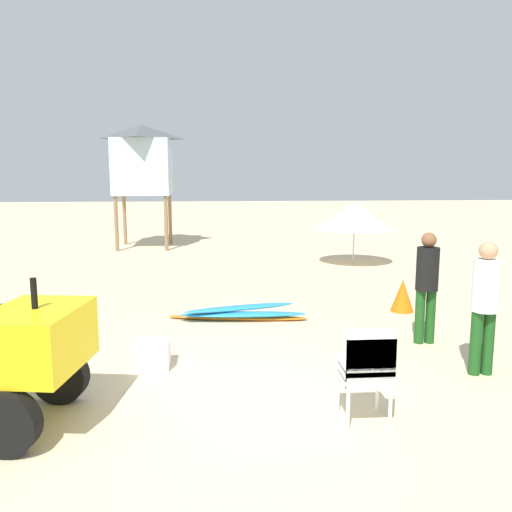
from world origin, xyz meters
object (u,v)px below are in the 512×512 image
(lifeguard_tower, at_px, (142,160))
(traffic_cone_near, at_px, (402,295))
(cooler_box, at_px, (152,354))
(lifeguard_near_center, at_px, (485,299))
(surfboard_pile, at_px, (240,314))
(stacked_plastic_chairs, at_px, (367,367))
(lifeguard_near_left, at_px, (427,280))
(beach_umbrella_left, at_px, (354,216))

(lifeguard_tower, bearing_deg, traffic_cone_near, -56.61)
(traffic_cone_near, bearing_deg, cooler_box, -149.77)
(lifeguard_near_center, xyz_separation_m, traffic_cone_near, (0.08, 3.00, -0.66))
(surfboard_pile, height_order, traffic_cone_near, traffic_cone_near)
(stacked_plastic_chairs, height_order, surfboard_pile, stacked_plastic_chairs)
(surfboard_pile, xyz_separation_m, cooler_box, (-1.24, -2.09, 0.06))
(lifeguard_near_left, bearing_deg, stacked_plastic_chairs, -122.98)
(beach_umbrella_left, relative_size, cooler_box, 4.53)
(beach_umbrella_left, bearing_deg, surfboard_pile, -122.35)
(lifeguard_near_left, relative_size, beach_umbrella_left, 0.79)
(lifeguard_near_left, xyz_separation_m, traffic_cone_near, (0.30, 1.77, -0.65))
(lifeguard_tower, relative_size, traffic_cone_near, 6.81)
(lifeguard_tower, height_order, cooler_box, lifeguard_tower)
(surfboard_pile, relative_size, cooler_box, 5.24)
(lifeguard_near_left, xyz_separation_m, lifeguard_tower, (-5.40, 10.41, 1.94))
(beach_umbrella_left, bearing_deg, lifeguard_near_center, -93.42)
(stacked_plastic_chairs, bearing_deg, lifeguard_tower, 106.55)
(lifeguard_near_center, bearing_deg, traffic_cone_near, 88.51)
(lifeguard_near_left, height_order, beach_umbrella_left, beach_umbrella_left)
(lifeguard_near_left, height_order, lifeguard_near_center, lifeguard_near_center)
(lifeguard_near_center, bearing_deg, beach_umbrella_left, 86.58)
(lifeguard_tower, relative_size, beach_umbrella_left, 1.92)
(stacked_plastic_chairs, xyz_separation_m, traffic_cone_near, (1.88, 4.20, -0.31))
(stacked_plastic_chairs, xyz_separation_m, lifeguard_tower, (-3.82, 12.85, 2.28))
(cooler_box, bearing_deg, lifeguard_tower, 97.74)
(surfboard_pile, distance_m, lifeguard_near_left, 3.11)
(stacked_plastic_chairs, height_order, cooler_box, stacked_plastic_chairs)
(stacked_plastic_chairs, height_order, lifeguard_near_left, lifeguard_near_left)
(lifeguard_near_center, distance_m, traffic_cone_near, 3.08)
(lifeguard_near_center, height_order, lifeguard_tower, lifeguard_tower)
(traffic_cone_near, relative_size, cooler_box, 1.28)
(lifeguard_tower, distance_m, traffic_cone_near, 10.67)
(surfboard_pile, xyz_separation_m, beach_umbrella_left, (3.35, 5.28, 1.21))
(lifeguard_near_left, bearing_deg, surfboard_pile, 151.94)
(beach_umbrella_left, distance_m, traffic_cone_near, 5.05)
(surfboard_pile, xyz_separation_m, traffic_cone_near, (2.95, 0.35, 0.18))
(surfboard_pile, relative_size, lifeguard_tower, 0.60)
(surfboard_pile, xyz_separation_m, lifeguard_near_left, (2.65, -1.41, 0.82))
(stacked_plastic_chairs, distance_m, lifeguard_tower, 13.59)
(lifeguard_near_left, relative_size, lifeguard_near_center, 0.98)
(surfboard_pile, relative_size, traffic_cone_near, 4.09)
(beach_umbrella_left, bearing_deg, traffic_cone_near, -94.60)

